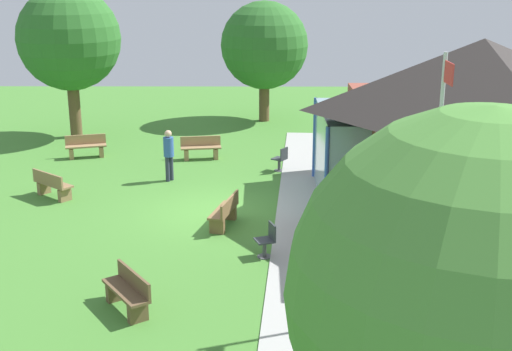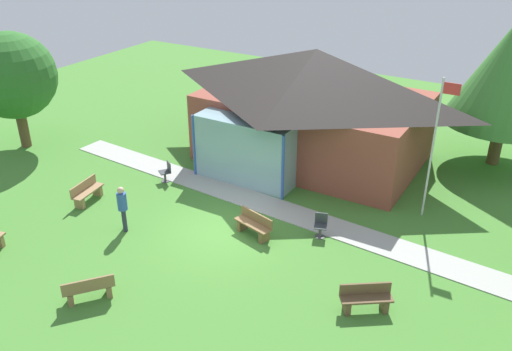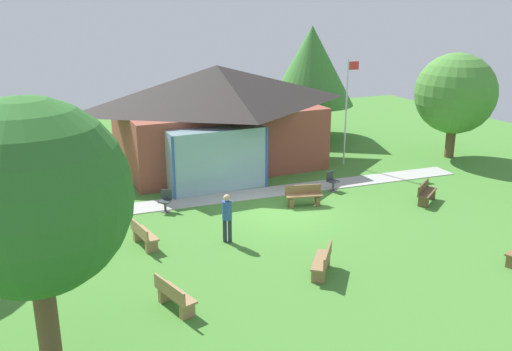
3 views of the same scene
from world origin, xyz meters
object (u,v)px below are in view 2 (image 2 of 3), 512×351
(bench_mid_left, at_px, (87,192))
(patio_chair_lawn_spare, at_px, (321,226))
(bench_rear_near_path, at_px, (254,225))
(bench_front_center, at_px, (89,289))
(visitor_strolling_lawn, at_px, (122,205))
(tree_west_hedge, at_px, (12,76))
(patio_chair_west, at_px, (166,172))
(tree_behind_pavilion_right, at_px, (512,70))
(bench_mid_right, at_px, (366,299))
(pavilion, at_px, (311,104))
(flagpole, at_px, (434,143))

(bench_mid_left, height_order, patio_chair_lawn_spare, patio_chair_lawn_spare)
(bench_rear_near_path, relative_size, patio_chair_lawn_spare, 1.82)
(bench_front_center, bearing_deg, visitor_strolling_lawn, 66.52)
(tree_west_hedge, bearing_deg, patio_chair_lawn_spare, -0.00)
(patio_chair_west, xyz_separation_m, visitor_strolling_lawn, (1.15, -3.76, 0.61))
(visitor_strolling_lawn, distance_m, tree_behind_pavilion_right, 16.74)
(bench_mid_right, relative_size, tree_west_hedge, 0.27)
(bench_front_center, distance_m, visitor_strolling_lawn, 3.89)
(patio_chair_lawn_spare, height_order, tree_west_hedge, tree_west_hedge)
(bench_mid_right, relative_size, patio_chair_lawn_spare, 1.72)
(bench_mid_right, xyz_separation_m, patio_chair_lawn_spare, (-2.73, 2.90, 0.01))
(pavilion, height_order, flagpole, flagpole)
(bench_rear_near_path, bearing_deg, tree_behind_pavilion_right, -106.11)
(flagpole, relative_size, patio_chair_west, 6.21)
(bench_front_center, height_order, bench_rear_near_path, same)
(tree_behind_pavilion_right, bearing_deg, bench_rear_near_path, -120.66)
(bench_rear_near_path, bearing_deg, tree_west_hedge, 9.74)
(patio_chair_lawn_spare, xyz_separation_m, tree_behind_pavilion_right, (4.23, 9.46, 3.90))
(patio_chair_lawn_spare, bearing_deg, patio_chair_west, -23.80)
(patio_chair_west, bearing_deg, tree_behind_pavilion_right, -108.33)
(bench_front_center, distance_m, tree_west_hedge, 13.33)
(bench_mid_right, height_order, visitor_strolling_lawn, visitor_strolling_lawn)
(flagpole, distance_m, bench_mid_right, 6.68)
(patio_chair_lawn_spare, bearing_deg, bench_front_center, 36.67)
(patio_chair_west, relative_size, tree_west_hedge, 0.16)
(flagpole, bearing_deg, tree_behind_pavilion_right, 76.60)
(bench_mid_left, relative_size, tree_west_hedge, 0.28)
(bench_mid_left, distance_m, visitor_strolling_lawn, 2.91)
(bench_mid_right, bearing_deg, tree_west_hedge, -44.03)
(bench_front_center, height_order, bench_mid_right, same)
(visitor_strolling_lawn, relative_size, tree_west_hedge, 0.32)
(bench_mid_right, distance_m, patio_chair_lawn_spare, 3.98)
(pavilion, height_order, visitor_strolling_lawn, pavilion)
(bench_front_center, relative_size, patio_chair_west, 1.68)
(visitor_strolling_lawn, bearing_deg, patio_chair_lawn_spare, 63.72)
(patio_chair_west, bearing_deg, flagpole, -130.84)
(bench_front_center, xyz_separation_m, bench_rear_near_path, (2.38, 5.48, 0.00))
(bench_mid_right, bearing_deg, tree_behind_pavilion_right, -131.94)
(visitor_strolling_lawn, height_order, tree_behind_pavilion_right, tree_behind_pavilion_right)
(tree_behind_pavilion_right, bearing_deg, patio_chair_lawn_spare, -114.11)
(bench_front_center, bearing_deg, patio_chair_west, 61.16)
(bench_mid_left, relative_size, patio_chair_west, 1.80)
(bench_front_center, xyz_separation_m, tree_behind_pavilion_right, (8.66, 16.08, 3.91))
(bench_mid_right, xyz_separation_m, tree_west_hedge, (-18.31, 2.90, 3.08))
(flagpole, distance_m, bench_mid_left, 13.23)
(flagpole, relative_size, patio_chair_lawn_spare, 6.21)
(bench_front_center, relative_size, bench_rear_near_path, 0.92)
(visitor_strolling_lawn, xyz_separation_m, tree_west_hedge, (-9.37, 3.22, 2.46))
(patio_chair_lawn_spare, bearing_deg, tree_behind_pavilion_right, -133.65)
(bench_front_center, relative_size, visitor_strolling_lawn, 0.83)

